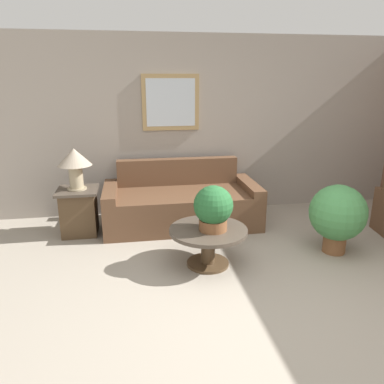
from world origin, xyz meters
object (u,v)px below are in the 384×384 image
(couch_main, at_px, (181,204))
(potted_plant_on_table, at_px, (213,208))
(coffee_table, at_px, (208,239))
(side_table, at_px, (79,211))
(table_lamp, at_px, (75,161))
(potted_plant_floor, at_px, (338,214))

(couch_main, bearing_deg, potted_plant_on_table, -82.74)
(couch_main, height_order, coffee_table, couch_main)
(side_table, distance_m, potted_plant_on_table, 1.98)
(table_lamp, bearing_deg, potted_plant_on_table, -37.48)
(coffee_table, height_order, side_table, side_table)
(coffee_table, distance_m, potted_plant_floor, 1.56)
(table_lamp, relative_size, potted_plant_floor, 0.65)
(couch_main, height_order, side_table, couch_main)
(table_lamp, height_order, potted_plant_on_table, table_lamp)
(coffee_table, relative_size, potted_plant_on_table, 1.74)
(side_table, bearing_deg, table_lamp, 180.00)
(potted_plant_on_table, relative_size, potted_plant_floor, 0.59)
(table_lamp, xyz_separation_m, potted_plant_floor, (3.05, -1.07, -0.51))
(couch_main, xyz_separation_m, side_table, (-1.38, -0.12, 0.02))
(side_table, distance_m, table_lamp, 0.67)
(coffee_table, distance_m, table_lamp, 2.00)
(coffee_table, bearing_deg, couch_main, 95.55)
(side_table, xyz_separation_m, potted_plant_floor, (3.05, -1.07, 0.16))
(side_table, height_order, table_lamp, table_lamp)
(side_table, bearing_deg, potted_plant_on_table, -37.48)
(coffee_table, height_order, table_lamp, table_lamp)
(couch_main, bearing_deg, potted_plant_floor, -35.57)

